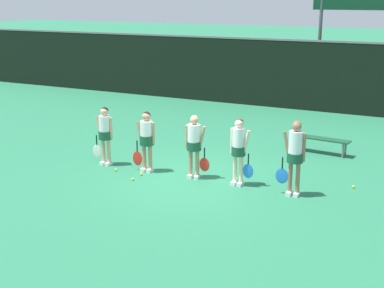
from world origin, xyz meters
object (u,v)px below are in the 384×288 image
Objects in this scene: player_0 at (105,131)px; player_4 at (295,152)px; tennis_ball_0 at (278,174)px; tennis_ball_4 at (133,179)px; tennis_ball_3 at (141,174)px; tennis_ball_6 at (289,170)px; player_3 at (239,146)px; bench_courtside at (322,140)px; tennis_ball_1 at (116,170)px; scoreboard at (361,7)px; tennis_ball_2 at (353,187)px; tennis_ball_5 at (246,174)px; player_1 at (146,136)px; player_2 at (194,142)px.

player_0 is 5.28m from player_4.
tennis_ball_0 reaches higher than tennis_ball_4.
tennis_ball_3 is 3.90m from tennis_ball_6.
player_3 is 25.88× the size of tennis_ball_4.
bench_courtside is 1.00× the size of player_3.
tennis_ball_1 is at bearing -132.12° from bench_courtside.
tennis_ball_1 is (-4.47, -4.11, -0.37)m from bench_courtside.
tennis_ball_6 is at bearing -89.89° from scoreboard.
tennis_ball_4 is (1.37, -0.79, -0.92)m from player_0.
tennis_ball_1 is 0.91m from tennis_ball_4.
tennis_ball_1 is 0.93× the size of tennis_ball_6.
tennis_ball_6 is (-1.76, 0.52, -0.00)m from tennis_ball_2.
player_0 is 3.87m from player_3.
tennis_ball_0 is 3.76m from tennis_ball_4.
tennis_ball_2 reaches higher than tennis_ball_5.
tennis_ball_6 is (0.02, -8.87, -4.03)m from scoreboard.
scoreboard is 11.47m from player_1.
tennis_ball_0 and tennis_ball_6 have the same top height.
bench_courtside is 25.38× the size of tennis_ball_5.
player_4 is (0.60, -10.51, -3.01)m from scoreboard.
scoreboard is 3.09× the size of bench_courtside.
player_4 is at bearing -28.74° from tennis_ball_5.
tennis_ball_2 is at bearing -79.28° from scoreboard.
player_4 is 27.46× the size of tennis_ball_4.
player_1 is 25.12× the size of tennis_ball_3.
tennis_ball_2 is 5.32m from tennis_ball_3.
player_3 is 23.89× the size of tennis_ball_6.
player_3 is (3.87, 0.10, 0.03)m from player_0.
player_2 is at bearing 0.24° from player_1.
scoreboard is 3.22× the size of player_1.
player_0 is at bearing 165.07° from tennis_ball_3.
player_1 reaches higher than tennis_ball_2.
scoreboard is 10.12m from tennis_ball_0.
player_1 is at bearing 94.11° from tennis_ball_4.
tennis_ball_5 is (-2.67, -0.30, -0.00)m from tennis_ball_2.
bench_courtside is 3.79m from player_4.
player_0 is at bearing -113.94° from scoreboard.
tennis_ball_1 is at bearing -165.70° from tennis_ball_2.
player_3 is at bearing -102.46° from bench_courtside.
tennis_ball_2 is 2.69m from tennis_ball_5.
tennis_ball_2 is (5.89, 1.50, 0.00)m from tennis_ball_1.
tennis_ball_4 is (0.01, -0.43, 0.00)m from tennis_ball_3.
player_0 is 6.62m from tennis_ball_2.
player_4 reaches higher than tennis_ball_5.
tennis_ball_6 reaches higher than tennis_ball_3.
player_4 reaches higher than player_3.
player_2 is 4.04m from tennis_ball_2.
tennis_ball_2 reaches higher than tennis_ball_6.
tennis_ball_1 is (-4.11, -10.89, -4.03)m from scoreboard.
tennis_ball_5 is 0.94× the size of tennis_ball_6.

